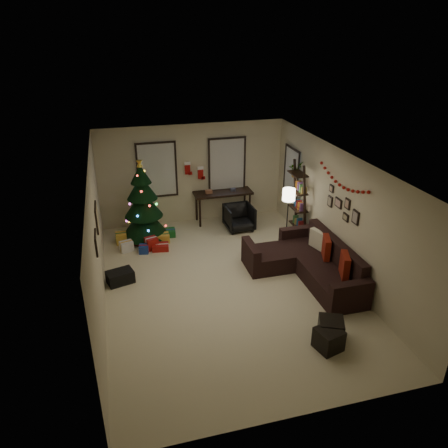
{
  "coord_description": "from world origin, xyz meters",
  "views": [
    {
      "loc": [
        -2.06,
        -7.45,
        5.03
      ],
      "look_at": [
        0.1,
        0.6,
        1.15
      ],
      "focal_mm": 34.57,
      "sensor_mm": 36.0,
      "label": 1
    }
  ],
  "objects_px": {
    "desk": "(223,195)",
    "desk_chair": "(239,217)",
    "sofa": "(309,264)",
    "bookshelf": "(299,203)",
    "christmas_tree": "(143,206)"
  },
  "relations": [
    {
      "from": "christmas_tree",
      "to": "bookshelf",
      "type": "xyz_separation_m",
      "value": [
        3.74,
        -1.04,
        0.1
      ]
    },
    {
      "from": "sofa",
      "to": "desk",
      "type": "height_order",
      "value": "sofa"
    },
    {
      "from": "bookshelf",
      "to": "christmas_tree",
      "type": "bearing_deg",
      "value": 164.45
    },
    {
      "from": "desk",
      "to": "bookshelf",
      "type": "bearing_deg",
      "value": -46.41
    },
    {
      "from": "sofa",
      "to": "desk_chair",
      "type": "bearing_deg",
      "value": 106.9
    },
    {
      "from": "sofa",
      "to": "desk_chair",
      "type": "height_order",
      "value": "sofa"
    },
    {
      "from": "sofa",
      "to": "desk",
      "type": "relative_size",
      "value": 1.7
    },
    {
      "from": "christmas_tree",
      "to": "desk",
      "type": "distance_m",
      "value": 2.28
    },
    {
      "from": "desk",
      "to": "desk_chair",
      "type": "xyz_separation_m",
      "value": [
        0.27,
        -0.65,
        -0.42
      ]
    },
    {
      "from": "sofa",
      "to": "desk_chair",
      "type": "distance_m",
      "value": 2.74
    },
    {
      "from": "christmas_tree",
      "to": "desk_chair",
      "type": "bearing_deg",
      "value": -2.0
    },
    {
      "from": "desk",
      "to": "desk_chair",
      "type": "bearing_deg",
      "value": -67.15
    },
    {
      "from": "christmas_tree",
      "to": "desk_chair",
      "type": "xyz_separation_m",
      "value": [
        2.48,
        -0.09,
        -0.55
      ]
    },
    {
      "from": "desk_chair",
      "to": "christmas_tree",
      "type": "bearing_deg",
      "value": 175.33
    },
    {
      "from": "sofa",
      "to": "desk_chair",
      "type": "relative_size",
      "value": 3.96
    }
  ]
}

